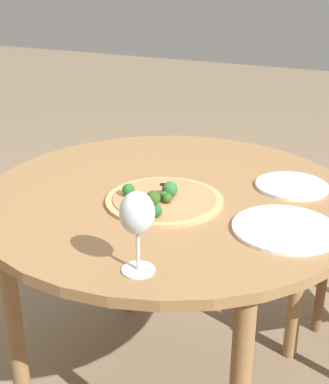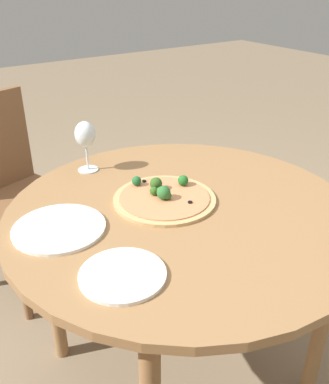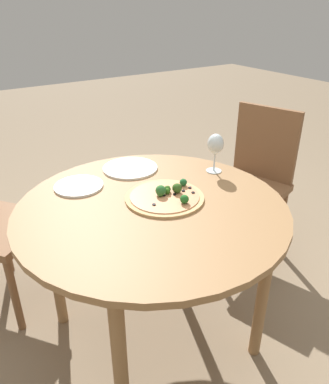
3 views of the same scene
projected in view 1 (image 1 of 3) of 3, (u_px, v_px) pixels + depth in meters
The scene contains 5 objects.
dining_table at pixel (170, 217), 1.55m from camera, with size 1.07×1.07×0.71m.
pizza at pixel (163, 199), 1.44m from camera, with size 0.32×0.32×0.06m.
wine_glass at pixel (137, 216), 1.08m from camera, with size 0.07×0.07×0.18m.
plate_near at pixel (292, 186), 1.54m from camera, with size 0.21×0.21×0.01m.
plate_far at pixel (285, 229), 1.30m from camera, with size 0.26×0.26×0.01m.
Camera 1 is at (1.27, 0.58, 1.32)m, focal length 50.00 mm.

